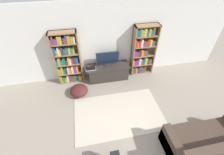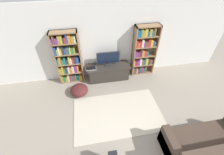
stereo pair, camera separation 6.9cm
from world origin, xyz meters
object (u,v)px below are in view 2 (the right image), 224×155
tv_stand (109,72)px  television (108,58)px  beanbag_ottoman (79,90)px  bookshelf_left (68,59)px  laptop (91,68)px  bookshelf_right (143,51)px  couch_right_sofa (206,146)px

tv_stand → television: (-0.00, 0.05, 0.55)m
tv_stand → beanbag_ottoman: 1.24m
bookshelf_left → laptop: size_ratio=5.25×
beanbag_ottoman → television: bearing=31.8°
bookshelf_right → laptop: bearing=-174.1°
television → bookshelf_left: bearing=176.0°
bookshelf_left → bookshelf_right: (2.58, 0.00, 0.02)m
laptop → bookshelf_right: bearing=5.9°
bookshelf_right → couch_right_sofa: bookshelf_right is taller
bookshelf_left → television: bookshelf_left is taller
beanbag_ottoman → bookshelf_right: bearing=18.0°
bookshelf_right → beanbag_ottoman: bearing=-162.0°
bookshelf_right → television: bearing=-175.8°
bookshelf_left → bookshelf_right: bearing=0.0°
bookshelf_left → tv_stand: size_ratio=1.25×
couch_right_sofa → laptop: bearing=128.4°
couch_right_sofa → bookshelf_left: bearing=134.0°
bookshelf_left → television: (1.32, -0.09, -0.08)m
tv_stand → couch_right_sofa: size_ratio=0.80×
tv_stand → laptop: 0.68m
bookshelf_right → tv_stand: bearing=-173.4°
bookshelf_left → beanbag_ottoman: (0.24, -0.76, -0.75)m
bookshelf_right → laptop: (-1.88, -0.19, -0.36)m
tv_stand → laptop: (-0.61, -0.05, 0.28)m
laptop → beanbag_ottoman: bearing=-129.0°
laptop → tv_stand: bearing=4.4°
couch_right_sofa → television: bearing=119.5°
bookshelf_right → laptop: 1.92m
beanbag_ottoman → couch_right_sofa: bearing=-40.5°
beanbag_ottoman → bookshelf_left: bearing=107.8°
bookshelf_right → couch_right_sofa: (0.47, -3.16, -0.64)m
tv_stand → television: bearing=90.0°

